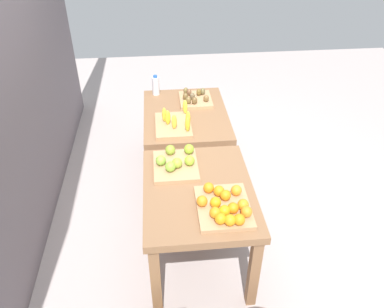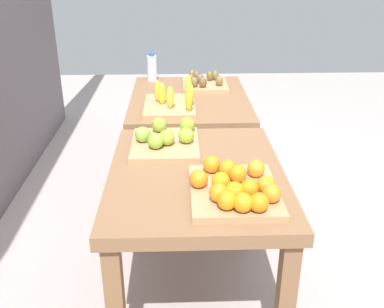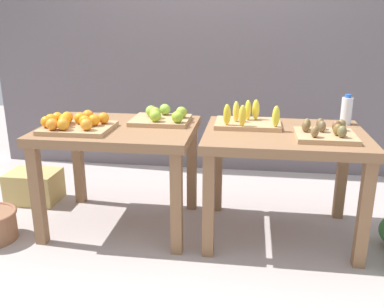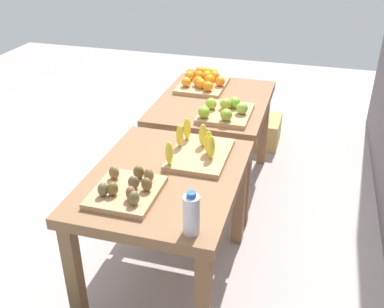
{
  "view_description": "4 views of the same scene",
  "coord_description": "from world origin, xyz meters",
  "px_view_note": "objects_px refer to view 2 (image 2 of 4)",
  "views": [
    {
      "loc": [
        -2.68,
        0.25,
        2.56
      ],
      "look_at": [
        0.07,
        -0.01,
        0.6
      ],
      "focal_mm": 36.04,
      "sensor_mm": 36.0,
      "label": 1
    },
    {
      "loc": [
        -2.39,
        0.08,
        1.67
      ],
      "look_at": [
        0.09,
        -0.0,
        0.52
      ],
      "focal_mm": 41.87,
      "sensor_mm": 36.0,
      "label": 2
    },
    {
      "loc": [
        0.33,
        -2.72,
        1.44
      ],
      "look_at": [
        -0.05,
        -0.0,
        0.56
      ],
      "focal_mm": 39.7,
      "sensor_mm": 36.0,
      "label": 3
    },
    {
      "loc": [
        2.5,
        0.71,
        2.0
      ],
      "look_at": [
        -0.08,
        -0.03,
        0.52
      ],
      "focal_mm": 42.07,
      "sensor_mm": 36.0,
      "label": 4
    }
  ],
  "objects_px": {
    "display_table_left": "(196,191)",
    "apple_bin": "(166,140)",
    "watermelon_pile": "(213,132)",
    "kiwi_bin": "(204,83)",
    "water_bottle": "(152,68)",
    "display_table_right": "(189,112)",
    "orange_bin": "(236,187)",
    "banana_crate": "(172,102)"
  },
  "relations": [
    {
      "from": "display_table_left",
      "to": "banana_crate",
      "type": "bearing_deg",
      "value": 7.73
    },
    {
      "from": "display_table_right",
      "to": "orange_bin",
      "type": "distance_m",
      "value": 1.38
    },
    {
      "from": "display_table_right",
      "to": "kiwi_bin",
      "type": "bearing_deg",
      "value": -26.29
    },
    {
      "from": "display_table_right",
      "to": "banana_crate",
      "type": "relative_size",
      "value": 2.36
    },
    {
      "from": "banana_crate",
      "to": "watermelon_pile",
      "type": "xyz_separation_m",
      "value": [
        1.1,
        -0.36,
        -0.65
      ]
    },
    {
      "from": "watermelon_pile",
      "to": "kiwi_bin",
      "type": "bearing_deg",
      "value": 168.08
    },
    {
      "from": "display_table_left",
      "to": "orange_bin",
      "type": "distance_m",
      "value": 0.33
    },
    {
      "from": "kiwi_bin",
      "to": "banana_crate",
      "type": "bearing_deg",
      "value": 153.89
    },
    {
      "from": "orange_bin",
      "to": "watermelon_pile",
      "type": "height_order",
      "value": "orange_bin"
    },
    {
      "from": "display_table_left",
      "to": "kiwi_bin",
      "type": "xyz_separation_m",
      "value": [
        1.35,
        -0.11,
        0.14
      ]
    },
    {
      "from": "banana_crate",
      "to": "water_bottle",
      "type": "relative_size",
      "value": 2.1
    },
    {
      "from": "apple_bin",
      "to": "watermelon_pile",
      "type": "height_order",
      "value": "apple_bin"
    },
    {
      "from": "display_table_right",
      "to": "watermelon_pile",
      "type": "distance_m",
      "value": 1.02
    },
    {
      "from": "orange_bin",
      "to": "kiwi_bin",
      "type": "relative_size",
      "value": 1.25
    },
    {
      "from": "water_bottle",
      "to": "watermelon_pile",
      "type": "relative_size",
      "value": 0.32
    },
    {
      "from": "display_table_left",
      "to": "display_table_right",
      "type": "relative_size",
      "value": 1.0
    },
    {
      "from": "orange_bin",
      "to": "watermelon_pile",
      "type": "bearing_deg",
      "value": -2.51
    },
    {
      "from": "apple_bin",
      "to": "banana_crate",
      "type": "height_order",
      "value": "banana_crate"
    },
    {
      "from": "apple_bin",
      "to": "water_bottle",
      "type": "relative_size",
      "value": 1.91
    },
    {
      "from": "orange_bin",
      "to": "water_bottle",
      "type": "height_order",
      "value": "water_bottle"
    },
    {
      "from": "water_bottle",
      "to": "orange_bin",
      "type": "bearing_deg",
      "value": -166.82
    },
    {
      "from": "apple_bin",
      "to": "water_bottle",
      "type": "bearing_deg",
      "value": 5.69
    },
    {
      "from": "display_table_left",
      "to": "water_bottle",
      "type": "distance_m",
      "value": 1.58
    },
    {
      "from": "water_bottle",
      "to": "watermelon_pile",
      "type": "height_order",
      "value": "water_bottle"
    },
    {
      "from": "display_table_right",
      "to": "kiwi_bin",
      "type": "height_order",
      "value": "kiwi_bin"
    },
    {
      "from": "display_table_left",
      "to": "apple_bin",
      "type": "height_order",
      "value": "apple_bin"
    },
    {
      "from": "kiwi_bin",
      "to": "display_table_right",
      "type": "bearing_deg",
      "value": 153.71
    },
    {
      "from": "watermelon_pile",
      "to": "display_table_left",
      "type": "bearing_deg",
      "value": 172.9
    },
    {
      "from": "orange_bin",
      "to": "apple_bin",
      "type": "bearing_deg",
      "value": 29.26
    },
    {
      "from": "orange_bin",
      "to": "apple_bin",
      "type": "xyz_separation_m",
      "value": [
        0.52,
        0.29,
        -0.01
      ]
    },
    {
      "from": "orange_bin",
      "to": "banana_crate",
      "type": "xyz_separation_m",
      "value": [
        1.12,
        0.27,
        -0.0
      ]
    },
    {
      "from": "kiwi_bin",
      "to": "watermelon_pile",
      "type": "bearing_deg",
      "value": -11.92
    },
    {
      "from": "display_table_left",
      "to": "water_bottle",
      "type": "relative_size",
      "value": 4.97
    },
    {
      "from": "display_table_right",
      "to": "banana_crate",
      "type": "xyz_separation_m",
      "value": [
        -0.24,
        0.12,
        0.15
      ]
    },
    {
      "from": "orange_bin",
      "to": "water_bottle",
      "type": "bearing_deg",
      "value": 13.18
    },
    {
      "from": "banana_crate",
      "to": "water_bottle",
      "type": "distance_m",
      "value": 0.69
    },
    {
      "from": "display_table_right",
      "to": "apple_bin",
      "type": "xyz_separation_m",
      "value": [
        -0.84,
        0.15,
        0.15
      ]
    },
    {
      "from": "display_table_right",
      "to": "water_bottle",
      "type": "relative_size",
      "value": 4.97
    },
    {
      "from": "orange_bin",
      "to": "banana_crate",
      "type": "bearing_deg",
      "value": 13.39
    },
    {
      "from": "orange_bin",
      "to": "banana_crate",
      "type": "distance_m",
      "value": 1.15
    },
    {
      "from": "display_table_left",
      "to": "apple_bin",
      "type": "bearing_deg",
      "value": 27.69
    },
    {
      "from": "display_table_left",
      "to": "watermelon_pile",
      "type": "bearing_deg",
      "value": -7.1
    }
  ]
}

